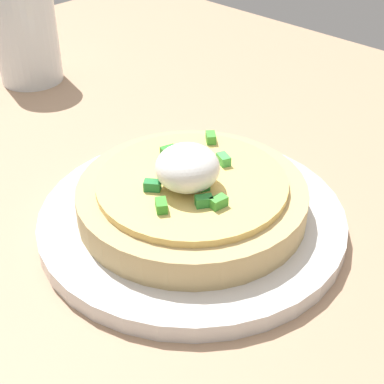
{
  "coord_description": "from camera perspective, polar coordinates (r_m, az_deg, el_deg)",
  "views": [
    {
      "loc": [
        31.3,
        -38.18,
        33.48
      ],
      "look_at": [
        4.58,
        -10.43,
        6.72
      ],
      "focal_mm": 54.74,
      "sensor_mm": 36.0,
      "label": 1
    }
  ],
  "objects": [
    {
      "name": "cup_near",
      "position": [
        0.75,
        -15.83,
        14.21
      ],
      "size": [
        7.55,
        7.55,
        11.38
      ],
      "color": "silver",
      "rests_on": "dining_table"
    },
    {
      "name": "plate",
      "position": [
        0.49,
        -0.0,
        -2.66
      ],
      "size": [
        25.17,
        25.17,
        1.49
      ],
      "primitive_type": "cylinder",
      "color": "silver",
      "rests_on": "dining_table"
    },
    {
      "name": "pizza",
      "position": [
        0.47,
        -0.03,
        -0.28
      ],
      "size": [
        18.57,
        18.57,
        6.63
      ],
      "color": "tan",
      "rests_on": "plate"
    },
    {
      "name": "dining_table",
      "position": [
        0.59,
        3.84,
        1.85
      ],
      "size": [
        107.82,
        73.13,
        3.23
      ],
      "primitive_type": "cube",
      "color": "tan",
      "rests_on": "ground"
    }
  ]
}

